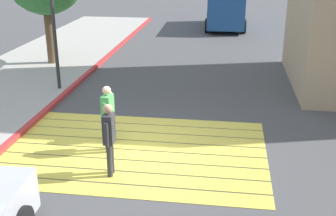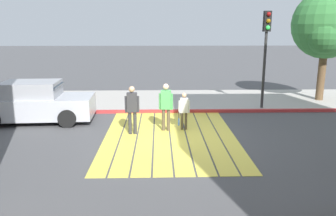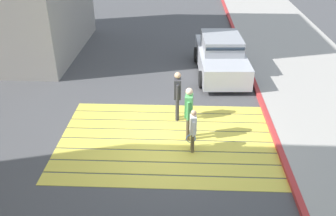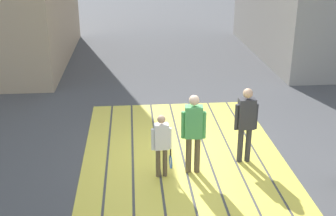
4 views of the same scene
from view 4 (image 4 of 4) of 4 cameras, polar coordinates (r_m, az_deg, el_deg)
The scene contains 5 objects.
ground_plane at distance 9.55m, azimuth 1.99°, elevation -6.53°, with size 120.00×120.00×0.00m, color #4C4C4F.
crosswalk_stripes at distance 9.55m, azimuth 1.99°, elevation -6.50°, with size 6.40×4.35×0.01m.
pedestrian_adult_lead at distance 8.56m, azimuth 3.38°, elevation -2.74°, with size 0.25×0.49×1.68m.
pedestrian_adult_trailing at distance 9.10m, azimuth 10.23°, elevation -1.60°, with size 0.22×0.49×1.66m.
pedestrian_child_with_racket at distance 8.49m, azimuth -0.81°, elevation -4.59°, with size 0.28×0.41×1.34m.
Camera 4 is at (-8.33, 1.05, 4.54)m, focal length 46.27 mm.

